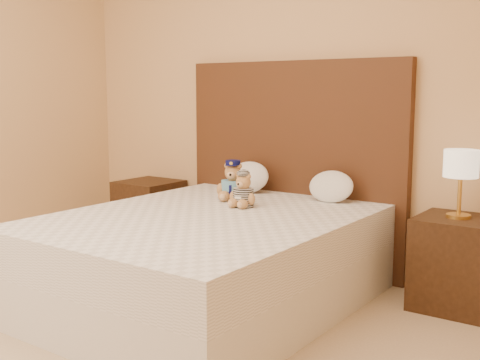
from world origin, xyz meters
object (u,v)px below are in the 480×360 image
Objects in this scene: lamp at (461,167)px; teddy_police at (233,180)px; nightstand_right at (456,263)px; nightstand_left at (150,214)px; teddy_prisoner at (243,190)px; pillow_left at (248,176)px; bed at (207,260)px; pillow_right at (331,185)px.

lamp is 1.49× the size of teddy_police.
nightstand_left is at bearing 180.00° from nightstand_right.
teddy_police is 0.26m from teddy_prisoner.
lamp reaches higher than pillow_left.
bed is at bearing -147.38° from nightstand_right.
teddy_police is at bearing -168.20° from nightstand_right.
lamp is at bearing 32.62° from bed.
teddy_prisoner reaches higher than nightstand_left.
nightstand_right is 1.57m from pillow_left.
bed is at bearing -96.75° from teddy_prisoner.
teddy_prisoner is at bearing -58.30° from pillow_left.
pillow_right is at bearing 50.72° from teddy_prisoner.
nightstand_right is 0.57m from lamp.
nightstand_right is (2.50, 0.00, 0.00)m from nightstand_left.
lamp is 1.53m from pillow_left.
nightstand_right is 1.38× the size of lamp.
nightstand_left is 2.50m from nightstand_right.
teddy_police reaches higher than pillow_left.
pillow_right reaches higher than teddy_prisoner.
teddy_police reaches higher than bed.
lamp is 1.81× the size of teddy_prisoner.
lamp is at bearing 0.00° from nightstand_left.
pillow_right is (0.40, 0.83, 0.39)m from bed.
nightstand_left is at bearing -178.24° from pillow_left.
pillow_left is (-1.52, 0.03, -0.18)m from lamp.
nightstand_left is 1.60× the size of pillow_left.
pillow_right is at bearing 64.09° from bed.
pillow_left is 0.68m from pillow_right.
pillow_right is (0.37, 0.49, 0.00)m from teddy_prisoner.
pillow_left is at bearing 119.85° from teddy_prisoner.
teddy_police is 0.78× the size of pillow_left.
nightstand_left is 2.05× the size of teddy_police.
bed is 5.00× the size of lamp.
teddy_police is (-1.42, -0.30, 0.41)m from nightstand_right.
bed is 1.00m from pillow_right.
pillow_right is (0.57, 0.33, -0.02)m from teddy_police.
teddy_police is 1.21× the size of teddy_prisoner.
bed is 1.48m from nightstand_left.
pillow_right is at bearing 8.36° from teddy_police.
lamp is at bearing -9.50° from teddy_police.
teddy_prisoner is (1.28, -0.46, 0.39)m from nightstand_left.
teddy_police is at bearing 108.74° from bed.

